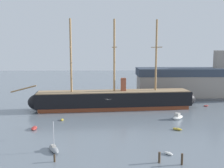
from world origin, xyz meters
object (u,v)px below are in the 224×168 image
(dinghy_foreground_right, at_px, (169,153))
(mooring_piling_nearest, at_px, (54,158))
(dockside_warehouse_right, at_px, (203,83))
(dinghy_mid_right, at_px, (177,129))
(seagull_in_flight, at_px, (108,99))
(sailboat_distant_centre, at_px, (117,98))
(motorboat_alongside_stern, at_px, (178,117))
(dinghy_far_right, at_px, (206,106))
(mooring_piling_left_pair, at_px, (182,159))
(tall_ship, at_px, (114,99))
(mooring_piling_right_pair, at_px, (159,157))
(dinghy_mid_left, at_px, (34,128))
(sailboat_foreground_left, at_px, (54,149))
(dinghy_alongside_bow, at_px, (62,120))

(dinghy_foreground_right, relative_size, mooring_piling_nearest, 1.58)
(dinghy_foreground_right, distance_m, dockside_warehouse_right, 62.26)
(dinghy_mid_right, xyz_separation_m, seagull_in_flight, (-16.60, -3.42, 7.94))
(mooring_piling_nearest, relative_size, dockside_warehouse_right, 0.02)
(sailboat_distant_centre, bearing_deg, dinghy_mid_right, -71.87)
(motorboat_alongside_stern, relative_size, dockside_warehouse_right, 0.08)
(dinghy_far_right, xyz_separation_m, mooring_piling_left_pair, (-20.79, -44.49, 0.76))
(dinghy_far_right, xyz_separation_m, sailboat_distant_centre, (-29.51, 13.75, 0.20))
(tall_ship, xyz_separation_m, mooring_piling_right_pair, (6.74, -40.33, -2.16))
(tall_ship, relative_size, dinghy_mid_right, 24.39)
(dinghy_mid_right, bearing_deg, motorboat_alongside_stern, 74.57)
(dinghy_foreground_right, xyz_separation_m, sailboat_distant_centre, (-7.46, 53.97, 0.19))
(dinghy_mid_left, bearing_deg, mooring_piling_nearest, -64.80)
(motorboat_alongside_stern, bearing_deg, dinghy_mid_left, -166.78)
(dinghy_mid_right, height_order, seagull_in_flight, seagull_in_flight)
(sailboat_foreground_left, distance_m, dinghy_foreground_right, 21.55)
(dinghy_mid_left, height_order, sailboat_distant_centre, sailboat_distant_centre)
(tall_ship, xyz_separation_m, dinghy_mid_left, (-19.85, -21.35, -2.76))
(motorboat_alongside_stern, bearing_deg, seagull_in_flight, -145.63)
(sailboat_distant_centre, bearing_deg, mooring_piling_nearest, -102.77)
(dinghy_mid_left, height_order, mooring_piling_right_pair, mooring_piling_right_pair)
(dinghy_alongside_bow, bearing_deg, seagull_in_flight, -44.66)
(dinghy_mid_left, distance_m, dinghy_far_right, 56.68)
(dinghy_alongside_bow, height_order, mooring_piling_nearest, mooring_piling_nearest)
(dinghy_mid_left, relative_size, sailboat_distant_centre, 0.60)
(sailboat_foreground_left, distance_m, motorboat_alongside_stern, 37.09)
(tall_ship, xyz_separation_m, sailboat_foreground_left, (-12.34, -34.93, -2.61))
(sailboat_distant_centre, xyz_separation_m, mooring_piling_right_pair, (5.08, -57.41, 0.53))
(sailboat_foreground_left, distance_m, mooring_piling_right_pair, 19.83)
(sailboat_foreground_left, xyz_separation_m, sailboat_distant_centre, (14.00, 52.01, -0.08))
(mooring_piling_right_pair, bearing_deg, tall_ship, 99.48)
(seagull_in_flight, bearing_deg, mooring_piling_right_pair, -58.92)
(dinghy_mid_right, relative_size, dockside_warehouse_right, 0.04)
(tall_ship, xyz_separation_m, dinghy_alongside_bow, (-14.50, -13.48, -2.89))
(motorboat_alongside_stern, height_order, seagull_in_flight, seagull_in_flight)
(motorboat_alongside_stern, bearing_deg, mooring_piling_right_pair, -110.85)
(dinghy_alongside_bow, relative_size, dockside_warehouse_right, 0.03)
(dinghy_foreground_right, bearing_deg, tall_ship, 103.89)
(sailboat_foreground_left, height_order, mooring_piling_left_pair, sailboat_foreground_left)
(tall_ship, height_order, dinghy_far_right, tall_ship)
(dinghy_mid_left, bearing_deg, dinghy_mid_right, -1.75)
(dinghy_alongside_bow, bearing_deg, dinghy_foreground_right, -44.75)
(dinghy_alongside_bow, distance_m, mooring_piling_right_pair, 34.24)
(sailboat_foreground_left, height_order, dinghy_foreground_right, sailboat_foreground_left)
(mooring_piling_nearest, bearing_deg, motorboat_alongside_stern, 43.55)
(sailboat_foreground_left, height_order, mooring_piling_nearest, sailboat_foreground_left)
(sailboat_distant_centre, bearing_deg, mooring_piling_right_pair, -84.95)
(tall_ship, distance_m, dinghy_alongside_bow, 20.01)
(dockside_warehouse_right, bearing_deg, dinghy_mid_right, -116.90)
(dinghy_far_right, height_order, seagull_in_flight, seagull_in_flight)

